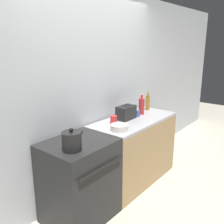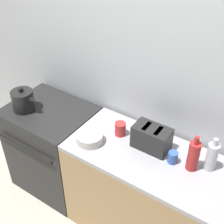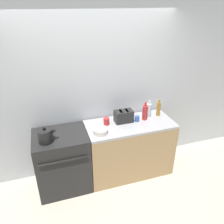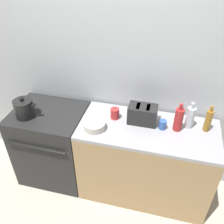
# 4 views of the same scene
# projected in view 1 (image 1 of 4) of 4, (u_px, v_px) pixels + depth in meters

# --- Properties ---
(ground_plane) EXTENTS (12.00, 12.00, 0.00)m
(ground_plane) POSITION_uv_depth(u_px,v_px,m) (131.00, 202.00, 3.13)
(ground_plane) COLOR beige
(wall_back) EXTENTS (8.00, 0.05, 2.60)m
(wall_back) POSITION_uv_depth(u_px,v_px,m) (90.00, 94.00, 3.19)
(wall_back) COLOR silver
(wall_back) RESTS_ON ground_plane
(stove) EXTENTS (0.75, 0.65, 0.92)m
(stove) POSITION_uv_depth(u_px,v_px,m) (80.00, 180.00, 2.75)
(stove) COLOR black
(stove) RESTS_ON ground_plane
(counter_block) EXTENTS (1.35, 0.62, 0.92)m
(counter_block) POSITION_uv_depth(u_px,v_px,m) (133.00, 150.00, 3.55)
(counter_block) COLOR tan
(counter_block) RESTS_ON ground_plane
(kettle) EXTENTS (0.24, 0.19, 0.23)m
(kettle) POSITION_uv_depth(u_px,v_px,m) (72.00, 141.00, 2.41)
(kettle) COLOR black
(kettle) RESTS_ON stove
(toaster) EXTENTS (0.28, 0.16, 0.19)m
(toaster) POSITION_uv_depth(u_px,v_px,m) (126.00, 112.00, 3.40)
(toaster) COLOR black
(toaster) RESTS_ON counter_block
(bottle_clear) EXTENTS (0.08, 0.08, 0.27)m
(bottle_clear) POSITION_uv_depth(u_px,v_px,m) (141.00, 105.00, 3.75)
(bottle_clear) COLOR silver
(bottle_clear) RESTS_ON counter_block
(bottle_red) EXTENTS (0.08, 0.08, 0.29)m
(bottle_red) POSITION_uv_depth(u_px,v_px,m) (141.00, 106.00, 3.63)
(bottle_red) COLOR #B72828
(bottle_red) RESTS_ON counter_block
(bottle_amber) EXTENTS (0.06, 0.06, 0.28)m
(bottle_amber) POSITION_uv_depth(u_px,v_px,m) (148.00, 103.00, 3.86)
(bottle_amber) COLOR #9E6B23
(bottle_amber) RESTS_ON counter_block
(cup_blue) EXTENTS (0.07, 0.07, 0.09)m
(cup_blue) POSITION_uv_depth(u_px,v_px,m) (137.00, 113.00, 3.53)
(cup_blue) COLOR #3860B2
(cup_blue) RESTS_ON counter_block
(cup_red) EXTENTS (0.09, 0.09, 0.11)m
(cup_red) POSITION_uv_depth(u_px,v_px,m) (114.00, 120.00, 3.20)
(cup_red) COLOR red
(cup_red) RESTS_ON counter_block
(bowl) EXTENTS (0.21, 0.21, 0.07)m
(bowl) POSITION_uv_depth(u_px,v_px,m) (119.00, 128.00, 2.97)
(bowl) COLOR beige
(bowl) RESTS_ON counter_block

